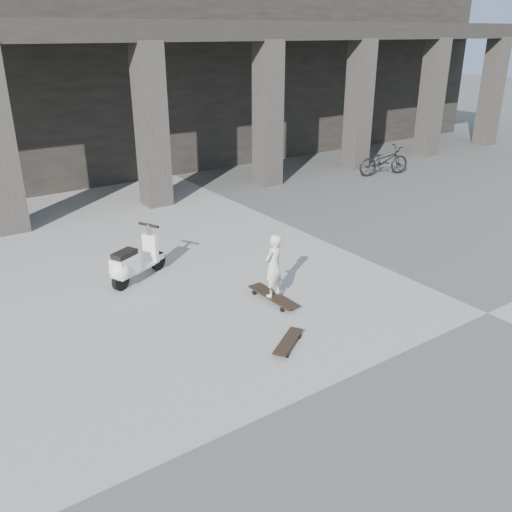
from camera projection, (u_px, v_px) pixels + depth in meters
ground at (488, 313)px, 8.69m from camera, size 90.00×90.00×0.00m
colonnade at (131, 69)px, 17.96m from camera, size 28.00×8.82×6.00m
longboard at (273, 297)px, 9.04m from camera, size 0.28×1.10×0.11m
skateboard_spare at (288, 342)px, 7.74m from camera, size 0.78×0.60×0.09m
child at (273, 266)px, 8.83m from camera, size 0.45×0.36×1.07m
scooter at (130, 264)px, 9.54m from camera, size 1.29×0.77×0.97m
bicycle at (384, 161)px, 16.90m from camera, size 1.81×1.00×0.90m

